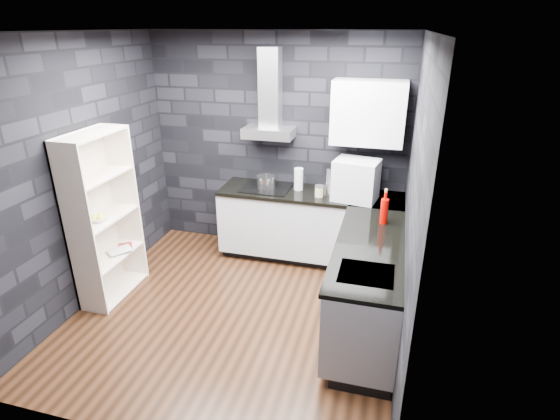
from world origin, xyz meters
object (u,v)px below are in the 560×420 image
at_px(storage_jar, 319,192).
at_px(fruit_bowl, 98,218).
at_px(bookshelf, 104,218).
at_px(utensil_crock, 328,190).
at_px(pot, 266,182).
at_px(appliance_garage, 356,181).
at_px(red_bottle, 384,211).
at_px(glass_vase, 299,179).

bearing_deg(storage_jar, fruit_bowl, -148.14).
height_order(bookshelf, fruit_bowl, bookshelf).
bearing_deg(fruit_bowl, utensil_crock, 32.27).
relative_size(pot, storage_jar, 1.88).
bearing_deg(fruit_bowl, storage_jar, 31.86).
height_order(storage_jar, utensil_crock, utensil_crock).
relative_size(storage_jar, appliance_garage, 0.25).
xyz_separation_m(pot, red_bottle, (1.43, -0.67, 0.05)).
distance_m(utensil_crock, fruit_bowl, 2.52).
xyz_separation_m(storage_jar, bookshelf, (-2.04, -1.19, -0.06)).
distance_m(utensil_crock, bookshelf, 2.48).
height_order(pot, storage_jar, pot).
xyz_separation_m(appliance_garage, fruit_bowl, (-2.46, -1.29, -0.19)).
bearing_deg(storage_jar, glass_vase, 149.31).
xyz_separation_m(red_bottle, bookshelf, (-2.80, -0.62, -0.13)).
bearing_deg(storage_jar, appliance_garage, 3.42).
xyz_separation_m(glass_vase, bookshelf, (-1.76, -1.36, -0.13)).
distance_m(bookshelf, fruit_bowl, 0.09).
relative_size(glass_vase, storage_jar, 2.23).
bearing_deg(bookshelf, pot, 42.28).
relative_size(bookshelf, fruit_bowl, 8.58).
height_order(appliance_garage, bookshelf, bookshelf).
height_order(storage_jar, red_bottle, red_bottle).
distance_m(pot, appliance_garage, 1.10).
distance_m(storage_jar, bookshelf, 2.36).
relative_size(utensil_crock, red_bottle, 0.52).
bearing_deg(bookshelf, fruit_bowl, -91.08).
distance_m(storage_jar, fruit_bowl, 2.41).
xyz_separation_m(utensil_crock, appliance_garage, (0.32, -0.05, 0.16)).
bearing_deg(red_bottle, pot, 154.93).
height_order(utensil_crock, fruit_bowl, utensil_crock).
height_order(glass_vase, bookshelf, bookshelf).
bearing_deg(utensil_crock, red_bottle, -43.61).
xyz_separation_m(utensil_crock, red_bottle, (0.67, -0.64, 0.06)).
bearing_deg(glass_vase, pot, -171.01).
xyz_separation_m(glass_vase, fruit_bowl, (-1.76, -1.44, -0.10)).
distance_m(pot, storage_jar, 0.68).
bearing_deg(pot, appliance_garage, -4.33).
bearing_deg(red_bottle, appliance_garage, 120.55).
xyz_separation_m(pot, storage_jar, (0.67, -0.11, -0.02)).
distance_m(appliance_garage, red_bottle, 0.69).
bearing_deg(red_bottle, utensil_crock, 136.39).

